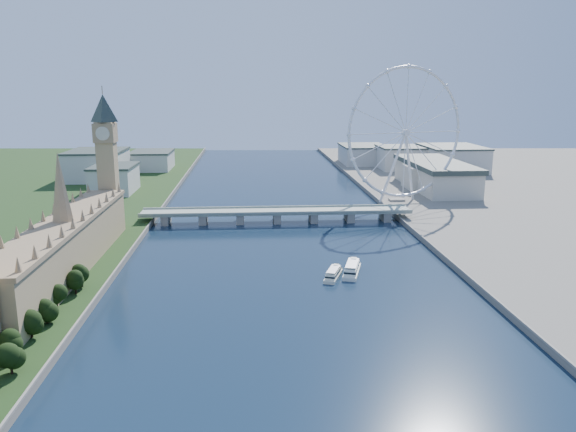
{
  "coord_description": "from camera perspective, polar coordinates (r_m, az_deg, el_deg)",
  "views": [
    {
      "loc": [
        -21.72,
        -148.3,
        106.74
      ],
      "look_at": [
        3.0,
        210.0,
        25.16
      ],
      "focal_mm": 35.0,
      "sensor_mm": 36.0,
      "label": 1
    }
  ],
  "objects": [
    {
      "name": "county_hall",
      "position": [
        620.1,
        14.63,
        2.47
      ],
      "size": [
        54.0,
        144.0,
        35.0
      ],
      "primitive_type": null,
      "color": "beige",
      "rests_on": "ground"
    },
    {
      "name": "city_skyline",
      "position": [
        716.64,
        0.97,
        5.6
      ],
      "size": [
        505.0,
        280.0,
        32.0
      ],
      "color": "beige",
      "rests_on": "ground"
    },
    {
      "name": "big_ben",
      "position": [
        441.18,
        -18.01,
        6.95
      ],
      "size": [
        20.02,
        20.02,
        110.0
      ],
      "color": "tan",
      "rests_on": "ground"
    },
    {
      "name": "london_eye",
      "position": [
        524.4,
        11.87,
        8.24
      ],
      "size": [
        113.6,
        39.12,
        124.3
      ],
      "color": "silver",
      "rests_on": "ground"
    },
    {
      "name": "tour_boat_far",
      "position": [
        327.46,
        4.61,
        -6.27
      ],
      "size": [
        15.87,
        27.76,
        5.95
      ],
      "primitive_type": null,
      "rotation": [
        0.0,
        0.0,
        -0.36
      ],
      "color": "beige",
      "rests_on": "ground"
    },
    {
      "name": "parliament_range",
      "position": [
        346.98,
        -21.66,
        -2.87
      ],
      "size": [
        24.0,
        200.0,
        70.0
      ],
      "color": "tan",
      "rests_on": "ground"
    },
    {
      "name": "westminster_bridge",
      "position": [
        459.85,
        -1.15,
        0.22
      ],
      "size": [
        220.0,
        22.0,
        9.5
      ],
      "color": "gray",
      "rests_on": "ground"
    },
    {
      "name": "tree_row",
      "position": [
        245.83,
        -25.96,
        -11.99
      ],
      "size": [
        8.85,
        184.85,
        20.98
      ],
      "color": "black",
      "rests_on": "ground"
    },
    {
      "name": "tour_boat_near",
      "position": [
        335.59,
        6.51,
        -5.83
      ],
      "size": [
        17.12,
        33.35,
        7.17
      ],
      "primitive_type": null,
      "rotation": [
        0.0,
        0.0,
        -0.29
      ],
      "color": "silver",
      "rests_on": "ground"
    }
  ]
}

